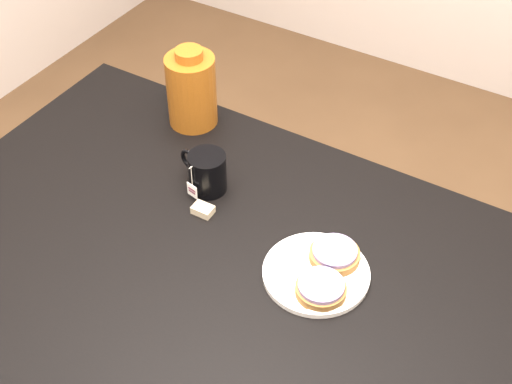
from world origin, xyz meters
TOP-DOWN VIEW (x-y plane):
  - table at (0.00, 0.00)m, footprint 1.40×0.90m
  - plate at (0.16, 0.07)m, footprint 0.21×0.21m
  - bagel_back at (0.18, 0.12)m, footprint 0.14×0.14m
  - bagel_front at (0.19, 0.03)m, footprint 0.14×0.14m
  - mug at (-0.17, 0.18)m, footprint 0.13×0.10m
  - teabag_pouch at (-0.13, 0.10)m, footprint 0.05×0.03m
  - bagel_package at (-0.34, 0.36)m, footprint 0.13×0.13m

SIDE VIEW (x-z plane):
  - table at x=0.00m, z-range 0.29..1.04m
  - plate at x=0.16m, z-range 0.75..0.77m
  - teabag_pouch at x=-0.13m, z-range 0.75..0.77m
  - bagel_back at x=0.18m, z-range 0.76..0.79m
  - bagel_front at x=0.19m, z-range 0.76..0.79m
  - mug at x=-0.17m, z-range 0.75..0.84m
  - bagel_package at x=-0.34m, z-range 0.74..0.95m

